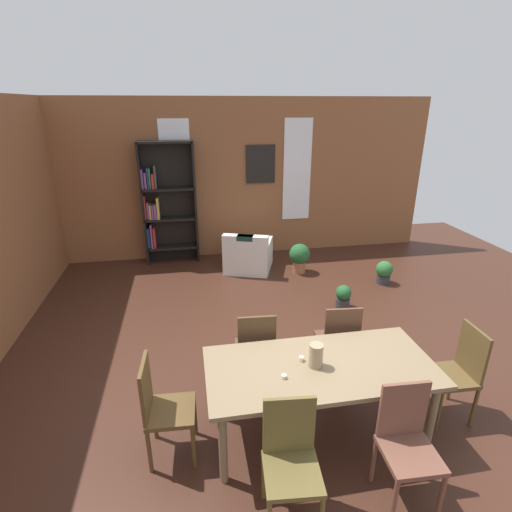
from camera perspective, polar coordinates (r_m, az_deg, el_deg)
ground_plane at (r=4.46m, az=5.52°, el=-18.93°), size 11.03×11.03×0.00m
back_wall_brick at (r=7.75m, az=-2.62°, el=11.07°), size 7.62×0.12×3.00m
window_pane_0 at (r=7.60m, az=-11.44°, el=11.62°), size 0.55×0.02×1.95m
window_pane_1 at (r=7.89m, az=5.99°, el=12.26°), size 0.55×0.02×1.95m
dining_table at (r=3.64m, az=9.31°, el=-16.39°), size 2.00×0.92×0.75m
vase_on_table at (r=3.51m, az=8.71°, el=-14.10°), size 0.12×0.12×0.22m
tealight_candle_0 at (r=3.41m, az=4.08°, el=-17.06°), size 0.04×0.04×0.03m
tealight_candle_1 at (r=3.61m, az=8.96°, el=-14.66°), size 0.04×0.04×0.05m
tealight_candle_2 at (r=3.61m, az=6.61°, el=-14.61°), size 0.04×0.04×0.04m
dining_chair_far_right at (r=4.38m, az=11.85°, el=-11.79°), size 0.43×0.43×0.95m
dining_chair_head_right at (r=4.32m, az=27.27°, el=-14.50°), size 0.41×0.41×0.95m
dining_chair_head_left at (r=3.60m, az=-13.54°, el=-20.42°), size 0.42×0.42×0.95m
dining_chair_far_left at (r=4.16m, az=-0.05°, el=-13.23°), size 0.42×0.42×0.95m
dining_chair_near_right at (r=3.44m, az=21.02°, el=-23.72°), size 0.42×0.42×0.95m
dining_chair_near_left at (r=3.16m, az=5.06°, el=-27.20°), size 0.44×0.44×0.95m
bookshelf_tall at (r=7.55m, az=-13.02°, el=7.45°), size 0.99×0.29×2.26m
armchair_white at (r=7.18m, az=-1.14°, el=0.09°), size 1.02×1.02×0.75m
potted_plant_by_shelf at (r=7.00m, az=18.12°, el=-2.17°), size 0.28×0.28×0.40m
potted_plant_corner at (r=7.10m, az=6.35°, el=-0.03°), size 0.37×0.37×0.54m
potted_plant_window at (r=6.04m, az=12.55°, el=-5.70°), size 0.23×0.23×0.35m
framed_picture at (r=7.70m, az=0.67°, el=13.20°), size 0.56×0.03×0.72m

